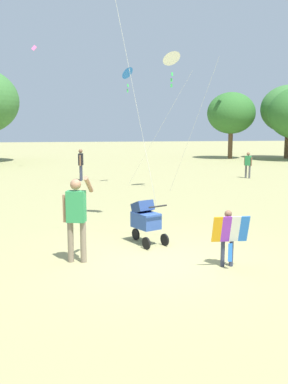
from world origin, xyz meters
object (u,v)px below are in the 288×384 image
(person_adult_flyer, at_px, (76,213))
(kite_green_novelty, at_px, (128,75))
(child_with_butterfly_kite, at_px, (228,233))
(person_sitting_far, at_px, (248,163))
(kite_orange_delta, at_px, (172,60))
(stroller, at_px, (145,218))
(person_red_shirt, at_px, (81,162))

(person_adult_flyer, distance_m, kite_green_novelty, 11.63)
(person_adult_flyer, bearing_deg, child_with_butterfly_kite, -13.73)
(person_sitting_far, bearing_deg, kite_orange_delta, -142.44)
(stroller, relative_size, kite_green_novelty, 0.21)
(stroller, bearing_deg, kite_green_novelty, 86.42)
(kite_orange_delta, bearing_deg, person_red_shirt, 133.76)
(kite_orange_delta, distance_m, person_red_shirt, 6.92)
(person_adult_flyer, bearing_deg, person_sitting_far, 56.11)
(stroller, height_order, person_sitting_far, person_sitting_far)
(kite_orange_delta, xyz_separation_m, person_red_shirt, (-3.70, 3.87, -4.38))
(person_adult_flyer, distance_m, person_sitting_far, 15.26)
(person_adult_flyer, relative_size, person_red_shirt, 1.14)
(kite_green_novelty, bearing_deg, stroller, -93.58)
(person_adult_flyer, relative_size, person_sitting_far, 1.32)
(kite_green_novelty, distance_m, person_sitting_far, 7.80)
(stroller, distance_m, kite_orange_delta, 9.39)
(person_red_shirt, height_order, person_sitting_far, person_red_shirt)
(person_red_shirt, bearing_deg, kite_orange_delta, -46.24)
(child_with_butterfly_kite, height_order, kite_orange_delta, kite_orange_delta)
(person_adult_flyer, bearing_deg, kite_orange_delta, 67.47)
(person_sitting_far, bearing_deg, child_with_butterfly_kite, -112.73)
(child_with_butterfly_kite, xyz_separation_m, person_adult_flyer, (-2.91, 0.71, 0.34))
(person_red_shirt, bearing_deg, child_with_butterfly_kite, -78.01)
(stroller, distance_m, kite_green_novelty, 10.53)
(person_adult_flyer, height_order, person_red_shirt, person_adult_flyer)
(person_adult_flyer, height_order, kite_green_novelty, kite_green_novelty)
(child_with_butterfly_kite, distance_m, kite_orange_delta, 10.77)
(child_with_butterfly_kite, distance_m, person_red_shirt, 13.87)
(person_sitting_far, bearing_deg, stroller, -121.15)
(child_with_butterfly_kite, xyz_separation_m, kite_green_novelty, (-0.75, 11.47, 4.21))
(person_adult_flyer, xyz_separation_m, person_red_shirt, (0.02, 12.86, -0.10))
(child_with_butterfly_kite, bearing_deg, stroller, 125.92)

